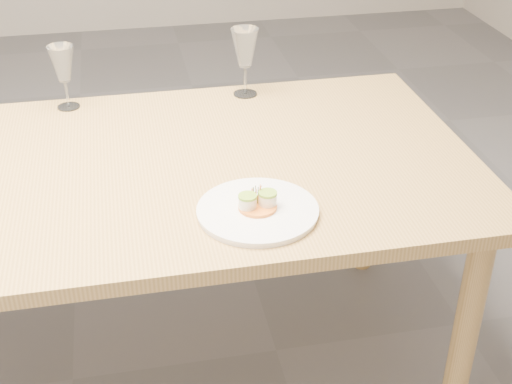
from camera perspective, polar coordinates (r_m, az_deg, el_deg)
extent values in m
plane|color=slate|center=(2.42, -14.45, -14.31)|extent=(7.00, 7.00, 0.00)
cube|color=tan|center=(1.99, -17.17, 0.74)|extent=(2.40, 1.00, 0.04)
cylinder|color=tan|center=(2.06, 16.40, -10.80)|extent=(0.07, 0.07, 0.71)
cylinder|color=tan|center=(2.64, 8.99, 0.43)|extent=(0.07, 0.07, 0.71)
cylinder|color=white|center=(1.72, 0.13, -1.56)|extent=(0.29, 0.29, 0.01)
cylinder|color=white|center=(1.72, 0.13, -1.39)|extent=(0.30, 0.30, 0.01)
cylinder|color=orange|center=(1.72, 0.13, -1.22)|extent=(0.09, 0.09, 0.01)
cylinder|color=#F6EAC9|center=(1.70, -0.68, -0.82)|extent=(0.04, 0.04, 0.03)
cylinder|color=#F6EAC9|center=(1.71, 0.94, -0.57)|extent=(0.04, 0.04, 0.03)
cylinder|color=#90B933|center=(1.69, -0.68, -0.35)|extent=(0.05, 0.05, 0.01)
cylinder|color=#90B933|center=(1.71, 0.94, -0.10)|extent=(0.05, 0.05, 0.01)
cylinder|color=tan|center=(1.69, 2.36, -1.98)|extent=(0.05, 0.05, 0.00)
cylinder|color=white|center=(2.35, -14.75, 6.62)|extent=(0.07, 0.07, 0.00)
cylinder|color=white|center=(2.34, -14.90, 7.62)|extent=(0.01, 0.01, 0.09)
cone|color=white|center=(2.30, -15.24, 9.88)|extent=(0.08, 0.08, 0.11)
cylinder|color=white|center=(2.37, -0.87, 7.86)|extent=(0.08, 0.08, 0.00)
cylinder|color=white|center=(2.35, -0.88, 8.97)|extent=(0.01, 0.01, 0.10)
cone|color=white|center=(2.31, -0.90, 11.48)|extent=(0.09, 0.09, 0.12)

